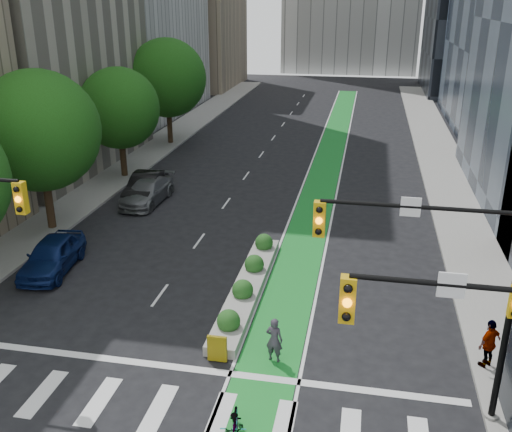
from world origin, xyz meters
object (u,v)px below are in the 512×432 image
at_px(cyclist, 274,340).
at_px(parked_car_left_near, 52,255).
at_px(median_planter, 248,284).
at_px(bicycle, 235,430).
at_px(parked_car_left_mid, 146,186).
at_px(parked_car_left_far, 147,191).
at_px(pedestrian_far, 489,343).

height_order(cyclist, parked_car_left_near, cyclist).
bearing_deg(median_planter, parked_car_left_near, 178.32).
distance_m(median_planter, parked_car_left_near, 9.47).
height_order(median_planter, parked_car_left_near, parked_car_left_near).
bearing_deg(parked_car_left_near, cyclist, -30.58).
xyz_separation_m(bicycle, parked_car_left_mid, (-10.50, 19.96, 0.27)).
bearing_deg(cyclist, parked_car_left_far, -43.83).
xyz_separation_m(parked_car_left_mid, parked_car_left_far, (0.40, -0.76, -0.08)).
distance_m(bicycle, pedestrian_far, 9.37).
relative_size(bicycle, parked_car_left_mid, 0.42).
bearing_deg(bicycle, parked_car_left_near, 130.18).
bearing_deg(pedestrian_far, parked_car_left_mid, -81.18).
bearing_deg(median_planter, bicycle, -80.46).
distance_m(bicycle, parked_car_left_mid, 22.55).
relative_size(cyclist, parked_car_left_mid, 0.35).
xyz_separation_m(bicycle, cyclist, (0.44, 4.28, 0.31)).
bearing_deg(cyclist, bicycle, 94.98).
height_order(median_planter, bicycle, median_planter).
xyz_separation_m(median_planter, bicycle, (1.52, -9.04, 0.17)).
distance_m(bicycle, parked_car_left_far, 21.69).
relative_size(cyclist, parked_car_left_near, 0.36).
height_order(parked_car_left_mid, parked_car_left_far, parked_car_left_mid).
distance_m(median_planter, cyclist, 5.17).
bearing_deg(median_planter, cyclist, -67.59).
bearing_deg(bicycle, pedestrian_far, 24.22).
xyz_separation_m(cyclist, parked_car_left_near, (-11.42, 5.04, -0.05)).
bearing_deg(parked_car_left_mid, parked_car_left_far, -66.60).
bearing_deg(cyclist, pedestrian_far, -162.00).
bearing_deg(parked_car_left_mid, median_planter, -54.74).
distance_m(parked_car_left_mid, pedestrian_far, 23.50).
height_order(median_planter, pedestrian_far, pedestrian_far).
xyz_separation_m(median_planter, cyclist, (1.96, -4.76, 0.49)).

